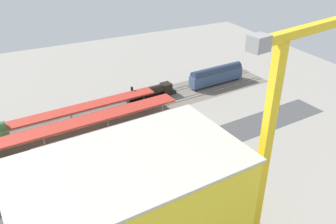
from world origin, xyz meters
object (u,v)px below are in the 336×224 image
Objects in this scene: parked_car_4 at (70,195)px; tower_crane at (273,131)px; platform_canopy_near at (76,123)px; street_tree_0 at (147,132)px; parked_car_3 at (111,184)px; box_truck_0 at (129,188)px; passenger_coach at (216,75)px; parked_car_2 at (150,171)px; parked_car_1 at (182,161)px; construction_building at (132,218)px; street_tree_1 at (138,137)px; parked_car_0 at (216,151)px; platform_canopy_far at (70,110)px; locomotive at (152,92)px; box_truck_1 at (33,224)px; traffic_light at (104,176)px; parked_car_5 at (22,211)px.

tower_crane is at bearing 139.43° from parked_car_4.
tower_crane is at bearing 114.29° from platform_canopy_near.
parked_car_4 is at bearing 20.68° from street_tree_0.
parked_car_3 is 4.32m from box_truck_0.
passenger_coach is 50.47m from parked_car_2.
street_tree_0 reaches higher than parked_car_1.
passenger_coach is 57.70m from parked_car_3.
parked_car_1 reaches higher than parked_car_4.
construction_building is at bearing 46.30° from passenger_coach.
street_tree_1 is at bearing -157.37° from parked_car_4.
parked_car_0 is 30.78m from tower_crane.
platform_canopy_far is 24.32m from street_tree_0.
platform_canopy_far is 5.92× the size of street_tree_0.
platform_canopy_far is at bearing 9.71° from locomotive.
platform_canopy_far is at bearing -92.19° from platform_canopy_near.
construction_building is 4.46× the size of street_tree_1.
platform_canopy_near is at bearing -64.86° from parked_car_2.
street_tree_0 reaches higher than parked_car_0.
tower_crane is 34.68m from street_tree_0.
box_truck_1 is at bearing 17.45° from parked_car_3.
parked_car_1 is 30.11m from tower_crane.
box_truck_1 is at bearing 15.43° from traffic_light.
parked_car_5 is at bearing -10.91° from box_truck_0.
construction_building is at bearing 126.64° from parked_car_5.
parked_car_1 is at bearing 132.99° from street_tree_1.
passenger_coach is 4.52× the size of parked_car_5.
parked_car_5 reaches higher than parked_car_1.
platform_canopy_near is 22.43m from parked_car_4.
box_truck_1 is (32.16, 5.27, 0.85)m from parked_car_1.
platform_canopy_near is 17.42m from street_tree_1.
parked_car_1 is 18.38m from traffic_light.
parked_car_2 is at bearing -124.70° from construction_building.
street_tree_1 is at bearing 59.57° from locomotive.
parked_car_0 is at bearing 179.29° from parked_car_2.
street_tree_1 is at bearing -72.98° from tower_crane.
parked_car_0 is (-26.38, 28.56, -3.17)m from platform_canopy_far.
traffic_light is at bearing 8.67° from parked_car_2.
parked_car_2 is at bearing -0.71° from parked_car_0.
parked_car_3 is at bearing 1.19° from parked_car_1.
parked_car_4 is 19.43m from street_tree_1.
construction_building reaches higher than platform_canopy_far.
parked_car_2 is 7.56m from box_truck_0.
parked_car_2 is at bearing 40.37° from passenger_coach.
traffic_light is (10.24, 1.56, 3.46)m from parked_car_2.
box_truck_1 reaches higher than parked_car_2.
parked_car_3 is at bearing 175.46° from parked_car_4.
passenger_coach is 73.48m from box_truck_1.
platform_canopy_far reaches higher than box_truck_0.
parked_car_5 is at bearing 27.15° from passenger_coach.
parked_car_4 is (32.37, 32.56, -1.09)m from locomotive.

